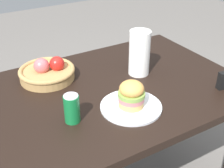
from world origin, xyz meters
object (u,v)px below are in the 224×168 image
plate (131,107)px  napkin_holder (224,80)px  paper_towel_roll (139,53)px  sandwich (131,94)px  soda_can (72,108)px  fruit_basket (47,72)px

plate → napkin_holder: 0.49m
paper_towel_roll → napkin_holder: 0.44m
plate → paper_towel_roll: 0.35m
sandwich → napkin_holder: (0.48, -0.09, -0.03)m
paper_towel_roll → napkin_holder: (0.27, -0.34, -0.07)m
sandwich → paper_towel_roll: bearing=49.3°
soda_can → fruit_basket: size_ratio=0.43×
soda_can → napkin_holder: 0.76m
sandwich → fruit_basket: bearing=117.0°
fruit_basket → paper_towel_roll: bearing=-23.5°
paper_towel_roll → fruit_basket: bearing=156.5°
plate → sandwich: 0.07m
sandwich → napkin_holder: size_ratio=1.37×
plate → fruit_basket: fruit_basket is taller
sandwich → napkin_holder: 0.49m
plate → sandwich: sandwich is taller
soda_can → paper_towel_roll: size_ratio=0.53×
sandwich → soda_can: size_ratio=0.98×
soda_can → fruit_basket: (0.04, 0.40, -0.02)m
plate → napkin_holder: bearing=-10.5°
paper_towel_roll → napkin_holder: size_ratio=2.67×
plate → paper_towel_roll: size_ratio=1.15×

